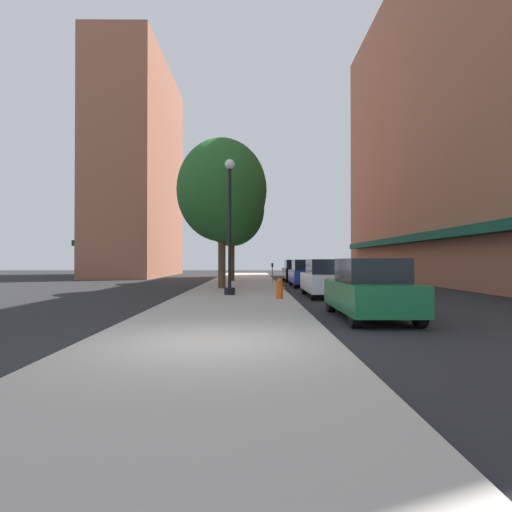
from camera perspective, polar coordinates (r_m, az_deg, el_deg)
The scene contains 13 objects.
ground_plane at distance 26.22m, azimuth 6.70°, elevation -4.10°, with size 90.00×90.00×0.00m, color #232326.
sidewalk_slab at distance 27.03m, azimuth -2.03°, elevation -3.87°, with size 4.80×50.00×0.12m, color #A8A399.
building_right_brick at distance 34.75m, azimuth 24.93°, elevation 16.88°, with size 6.80×40.00×24.06m.
building_far_background at distance 47.40m, azimuth -15.01°, elevation 10.61°, with size 6.80×18.00×21.63m.
lamppost at distance 19.01m, azimuth -3.46°, elevation 4.23°, with size 0.48×0.48×5.90m.
fire_hydrant at distance 17.02m, azimuth 3.12°, elevation -4.25°, with size 0.33×0.26×0.79m.
parking_meter_near at distance 28.88m, azimuth 2.16°, elevation -1.89°, with size 0.14×0.09×1.31m.
tree_near at distance 32.25m, azimuth -3.18°, elevation 6.16°, with size 4.78×4.78×8.04m.
tree_mid at distance 23.81m, azimuth -4.49°, elevation 8.56°, with size 4.84×4.84×8.07m.
car_green at distance 12.38m, azimuth 14.67°, elevation -4.27°, with size 1.80×4.30×1.66m.
car_white at distance 19.44m, azimuth 9.15°, elevation -2.94°, with size 1.80×4.30×1.66m.
car_blue at distance 26.75m, azimuth 6.55°, elevation -2.29°, with size 1.80×4.30×1.66m.
car_black at distance 33.19m, azimuth 5.21°, elevation -1.96°, with size 1.80×4.30×1.66m.
Camera 1 is at (0.81, -7.98, 1.61)m, focal length 30.56 mm.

